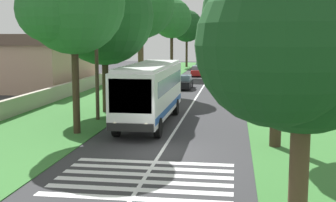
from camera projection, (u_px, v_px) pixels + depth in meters
The scene contains 24 objects.
ground at pixel (161, 153), 21.23m from camera, with size 160.00×160.00×0.00m, color #333335.
grass_verge_left at pixel (91, 103), 37.10m from camera, with size 120.00×8.00×0.04m, color #387533.
grass_verge_right at pixel (298, 108), 34.74m from camera, with size 120.00×8.00×0.04m, color #387533.
centre_line at pixel (191, 105), 35.92m from camera, with size 110.00×0.16×0.01m, color silver.
coach_bus at pixel (150, 90), 28.12m from camera, with size 11.16×2.62×3.73m.
zebra_crossing at pixel (145, 178), 17.45m from camera, with size 4.95×6.80×0.01m.
trailing_car_0 at pixel (183, 82), 47.41m from camera, with size 4.30×1.78×1.43m.
trailing_car_1 at pixel (221, 75), 55.93m from camera, with size 4.30×1.78×1.43m.
trailing_car_2 at pixel (198, 71), 62.77m from camera, with size 4.30×1.78×1.43m.
trailing_car_3 at pixel (202, 68), 70.24m from camera, with size 4.30×1.78×1.43m.
roadside_tree_left_0 at pixel (186, 27), 80.60m from camera, with size 6.79×5.65×10.08m.
roadside_tree_left_1 at pixel (101, 18), 31.77m from camera, with size 8.12×6.95×10.30m.
roadside_tree_left_2 at pixel (71, 5), 24.50m from camera, with size 6.38×5.58×9.96m.
roadside_tree_left_3 at pixel (139, 6), 41.98m from camera, with size 7.44×6.36×11.52m.
roadside_tree_left_4 at pixel (171, 19), 61.18m from camera, with size 6.16×5.37×10.50m.
roadside_tree_right_0 at pixel (249, 29), 81.37m from camera, with size 7.89×6.25×10.08m.
roadside_tree_right_1 at pixel (249, 26), 68.58m from camera, with size 5.79×4.63×9.47m.
roadside_tree_right_2 at pixel (277, 6), 21.49m from camera, with size 5.13×4.45×9.19m.
roadside_tree_right_3 at pixel (298, 36), 11.12m from camera, with size 6.40×5.15×8.11m.
roadside_tree_right_4 at pixel (255, 36), 60.96m from camera, with size 5.45×4.56×7.91m.
utility_pole at pixel (96, 52), 28.99m from camera, with size 0.24×1.40×8.53m.
roadside_wall at pixel (73, 88), 42.39m from camera, with size 70.00×0.40×1.21m, color #B2A893.
roadside_building at pixel (36, 61), 48.16m from camera, with size 13.79×9.76×5.65m.
pedestrian at pixel (275, 128), 22.52m from camera, with size 0.34×0.34×1.69m.
Camera 1 is at (-20.41, -3.34, 5.38)m, focal length 48.59 mm.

